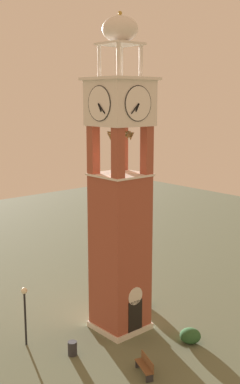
{
  "coord_description": "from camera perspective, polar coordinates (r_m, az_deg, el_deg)",
  "views": [
    {
      "loc": [
        -17.93,
        -20.6,
        14.08
      ],
      "look_at": [
        0.0,
        0.0,
        8.67
      ],
      "focal_mm": 43.97,
      "sensor_mm": 36.0,
      "label": 1
    }
  ],
  "objects": [
    {
      "name": "ground",
      "position": [
        30.72,
        -0.0,
        -16.08
      ],
      "size": [
        80.0,
        80.0,
        0.0
      ],
      "primitive_type": "plane",
      "color": "#5B664C"
    },
    {
      "name": "clock_tower",
      "position": [
        28.01,
        0.0,
        -1.71
      ],
      "size": [
        3.37,
        3.37,
        18.86
      ],
      "color": "#9E4C38",
      "rests_on": "ground"
    },
    {
      "name": "park_bench",
      "position": [
        26.04,
        3.08,
        -20.29
      ],
      "size": [
        0.99,
        1.65,
        0.95
      ],
      "color": "brown",
      "rests_on": "ground"
    },
    {
      "name": "lamp_post",
      "position": [
        28.26,
        -11.48,
        -13.29
      ],
      "size": [
        0.36,
        0.36,
        3.53
      ],
      "color": "black",
      "rests_on": "ground"
    },
    {
      "name": "trash_bin",
      "position": [
        27.79,
        -5.79,
        -18.35
      ],
      "size": [
        0.52,
        0.52,
        0.8
      ],
      "primitive_type": "cylinder",
      "color": "#2D2D33",
      "rests_on": "ground"
    },
    {
      "name": "shrub_near_entry",
      "position": [
        33.35,
        2.92,
        -12.97
      ],
      "size": [
        0.97,
        0.97,
        0.87
      ],
      "primitive_type": "ellipsoid",
      "color": "#28562D",
      "rests_on": "ground"
    },
    {
      "name": "shrub_left_of_tower",
      "position": [
        29.16,
        8.52,
        -16.86
      ],
      "size": [
        1.24,
        1.24,
        0.85
      ],
      "primitive_type": "ellipsoid",
      "color": "#28562D",
      "rests_on": "ground"
    }
  ]
}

